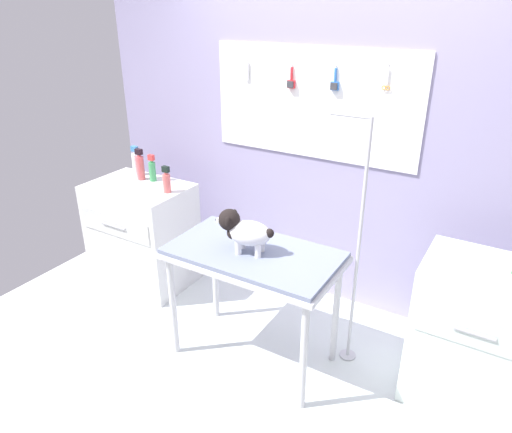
{
  "coord_description": "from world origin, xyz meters",
  "views": [
    {
      "loc": [
        1.26,
        -1.88,
        2.22
      ],
      "look_at": [
        -0.02,
        0.26,
        1.07
      ],
      "focal_mm": 33.25,
      "sensor_mm": 36.0,
      "label": 1
    }
  ],
  "objects_px": {
    "grooming_arm": "(356,258)",
    "cabinet_right": "(475,335)",
    "conditioner_bottle": "(140,166)",
    "dog": "(244,230)",
    "grooming_table": "(253,263)",
    "counter_left": "(143,234)"
  },
  "relations": [
    {
      "from": "grooming_arm",
      "to": "counter_left",
      "type": "distance_m",
      "value": 1.88
    },
    {
      "from": "grooming_arm",
      "to": "cabinet_right",
      "type": "relative_size",
      "value": 1.82
    },
    {
      "from": "cabinet_right",
      "to": "dog",
      "type": "bearing_deg",
      "value": -163.67
    },
    {
      "from": "dog",
      "to": "counter_left",
      "type": "relative_size",
      "value": 0.42
    },
    {
      "from": "grooming_table",
      "to": "cabinet_right",
      "type": "distance_m",
      "value": 1.36
    },
    {
      "from": "grooming_arm",
      "to": "counter_left",
      "type": "bearing_deg",
      "value": 178.57
    },
    {
      "from": "grooming_arm",
      "to": "grooming_table",
      "type": "bearing_deg",
      "value": -149.77
    },
    {
      "from": "dog",
      "to": "counter_left",
      "type": "bearing_deg",
      "value": 162.33
    },
    {
      "from": "dog",
      "to": "cabinet_right",
      "type": "bearing_deg",
      "value": 16.33
    },
    {
      "from": "dog",
      "to": "conditioner_bottle",
      "type": "height_order",
      "value": "conditioner_bottle"
    },
    {
      "from": "dog",
      "to": "counter_left",
      "type": "height_order",
      "value": "dog"
    },
    {
      "from": "grooming_arm",
      "to": "cabinet_right",
      "type": "xyz_separation_m",
      "value": [
        0.74,
        0.04,
        -0.32
      ]
    },
    {
      "from": "grooming_table",
      "to": "counter_left",
      "type": "height_order",
      "value": "counter_left"
    },
    {
      "from": "counter_left",
      "to": "cabinet_right",
      "type": "distance_m",
      "value": 2.59
    },
    {
      "from": "grooming_table",
      "to": "grooming_arm",
      "type": "distance_m",
      "value": 0.63
    },
    {
      "from": "counter_left",
      "to": "conditioner_bottle",
      "type": "relative_size",
      "value": 3.35
    },
    {
      "from": "cabinet_right",
      "to": "grooming_table",
      "type": "bearing_deg",
      "value": -164.56
    },
    {
      "from": "counter_left",
      "to": "conditioner_bottle",
      "type": "xyz_separation_m",
      "value": [
        -0.07,
        0.12,
        0.54
      ]
    },
    {
      "from": "grooming_arm",
      "to": "cabinet_right",
      "type": "distance_m",
      "value": 0.8
    },
    {
      "from": "grooming_arm",
      "to": "counter_left",
      "type": "xyz_separation_m",
      "value": [
        -1.85,
        0.05,
        -0.33
      ]
    },
    {
      "from": "counter_left",
      "to": "cabinet_right",
      "type": "relative_size",
      "value": 0.96
    },
    {
      "from": "cabinet_right",
      "to": "conditioner_bottle",
      "type": "height_order",
      "value": "conditioner_bottle"
    }
  ]
}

